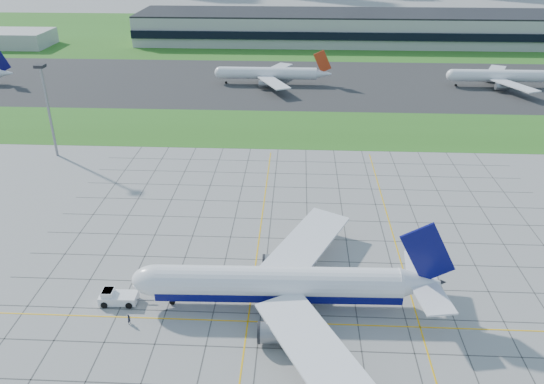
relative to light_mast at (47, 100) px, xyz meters
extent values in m
plane|color=#9B9B96|center=(70.00, -65.00, -16.18)|extent=(1400.00, 1400.00, 0.00)
cube|color=#30651C|center=(70.00, 25.00, -16.16)|extent=(700.00, 35.00, 0.04)
cube|color=#383838|center=(70.00, 80.00, -16.15)|extent=(700.00, 75.00, 0.04)
cube|color=#30651C|center=(70.00, 190.00, -16.16)|extent=(700.00, 145.00, 0.04)
cube|color=#474744|center=(22.00, -55.00, -16.17)|extent=(0.18, 130.00, 0.02)
cube|color=#474744|center=(30.00, -55.00, -16.17)|extent=(0.18, 130.00, 0.02)
cube|color=#474744|center=(38.00, -55.00, -16.17)|extent=(0.18, 130.00, 0.02)
cube|color=#474744|center=(46.00, -55.00, -16.17)|extent=(0.18, 130.00, 0.02)
cube|color=#474744|center=(54.00, -55.00, -16.17)|extent=(0.18, 130.00, 0.02)
cube|color=#474744|center=(62.00, -55.00, -16.17)|extent=(0.18, 130.00, 0.02)
cube|color=#474744|center=(70.00, -55.00, -16.17)|extent=(0.18, 130.00, 0.02)
cube|color=#474744|center=(78.00, -55.00, -16.17)|extent=(0.18, 130.00, 0.02)
cube|color=#474744|center=(86.00, -55.00, -16.17)|extent=(0.18, 130.00, 0.02)
cube|color=#474744|center=(94.00, -55.00, -16.17)|extent=(0.18, 130.00, 0.02)
cube|color=#474744|center=(102.00, -55.00, -16.17)|extent=(0.18, 130.00, 0.02)
cube|color=#474744|center=(110.00, -55.00, -16.17)|extent=(0.18, 130.00, 0.02)
cube|color=#474744|center=(70.00, -73.00, -16.17)|extent=(110.00, 0.18, 0.02)
cube|color=#474744|center=(70.00, -65.00, -16.17)|extent=(110.00, 0.18, 0.02)
cube|color=#474744|center=(70.00, -57.00, -16.17)|extent=(110.00, 0.18, 0.02)
cube|color=#474744|center=(70.00, -49.00, -16.17)|extent=(110.00, 0.18, 0.02)
cube|color=#474744|center=(70.00, -41.00, -16.17)|extent=(110.00, 0.18, 0.02)
cube|color=#474744|center=(70.00, -33.00, -16.17)|extent=(110.00, 0.18, 0.02)
cube|color=#474744|center=(70.00, -25.00, -16.17)|extent=(110.00, 0.18, 0.02)
cube|color=#474744|center=(70.00, -17.00, -16.17)|extent=(110.00, 0.18, 0.02)
cube|color=#474744|center=(70.00, -9.00, -16.17)|extent=(110.00, 0.18, 0.02)
cube|color=#474744|center=(70.00, -1.00, -16.17)|extent=(110.00, 0.18, 0.02)
cube|color=yellow|center=(70.00, -67.00, -16.16)|extent=(120.00, 0.25, 0.03)
cube|color=yellow|center=(60.00, -45.00, -16.16)|extent=(0.25, 100.00, 0.03)
cube|color=yellow|center=(88.00, -45.00, -16.16)|extent=(0.25, 100.00, 0.03)
cube|color=#B7B7B2|center=(110.00, 165.00, -8.68)|extent=(260.00, 42.00, 15.00)
cube|color=black|center=(110.00, 143.50, -9.18)|extent=(260.00, 1.00, 4.00)
cube|color=black|center=(110.00, 165.00, -0.78)|extent=(260.00, 42.00, 0.80)
cube|color=#B7B7B2|center=(-90.00, 145.00, -12.18)|extent=(50.00, 25.00, 8.00)
cylinder|color=gray|center=(0.00, 0.00, -3.68)|extent=(0.70, 0.70, 25.00)
cube|color=black|center=(0.00, 0.00, 9.02)|extent=(2.50, 2.50, 0.80)
cylinder|color=white|center=(64.84, -62.78, -11.22)|extent=(40.89, 6.31, 5.32)
cube|color=#080951|center=(64.84, -62.78, -12.90)|extent=(40.88, 5.95, 1.42)
ellipsoid|color=white|center=(44.46, -63.28, -11.22)|extent=(8.64, 5.52, 5.32)
cube|color=black|center=(42.51, -63.33, -10.77)|extent=(2.02, 2.88, 0.53)
cone|color=white|center=(88.32, -62.21, -10.95)|extent=(7.21, 5.22, 5.05)
cube|color=#080951|center=(88.76, -62.20, -5.01)|extent=(9.67, 0.68, 11.31)
cube|color=white|center=(69.81, -48.48, -12.10)|extent=(17.60, 25.89, 0.86)
cube|color=white|center=(70.50, -76.83, -12.10)|extent=(18.51, 25.71, 0.86)
cylinder|color=slate|center=(64.61, -53.48, -13.88)|extent=(5.84, 3.51, 3.37)
cylinder|color=slate|center=(65.06, -72.09, -13.88)|extent=(5.84, 3.51, 3.37)
cylinder|color=gray|center=(46.67, -63.23, -15.03)|extent=(0.33, 0.33, 2.30)
cylinder|color=black|center=(46.67, -63.23, -15.69)|extent=(0.99, 0.47, 0.98)
cylinder|color=black|center=(69.20, -59.84, -15.61)|extent=(1.18, 1.09, 1.15)
cylinder|color=black|center=(69.34, -65.51, -15.61)|extent=(1.18, 1.09, 1.15)
cube|color=white|center=(37.41, -63.26, -15.23)|extent=(6.41, 3.11, 1.48)
cube|color=white|center=(35.72, -63.30, -14.17)|extent=(1.96, 2.37, 1.16)
cube|color=black|center=(35.72, -63.30, -13.96)|extent=(1.74, 2.15, 0.74)
cube|color=gray|center=(41.95, -63.15, -15.55)|extent=(3.17, 0.27, 0.19)
cylinder|color=black|center=(35.26, -61.94, -15.60)|extent=(1.18, 0.56, 1.16)
cylinder|color=black|center=(35.33, -64.69, -15.60)|extent=(1.18, 0.56, 1.16)
cylinder|color=black|center=(39.49, -61.84, -15.60)|extent=(1.18, 0.56, 1.16)
cylinder|color=black|center=(39.56, -64.58, -15.60)|extent=(1.18, 0.56, 1.16)
imported|color=black|center=(40.75, -68.51, -15.25)|extent=(0.60, 0.77, 1.86)
cube|color=#0B0851|center=(-51.59, 71.86, -6.68)|extent=(7.46, 0.40, 9.15)
cylinder|color=white|center=(55.23, 77.08, -11.68)|extent=(38.85, 4.80, 4.80)
cube|color=#BB3315|center=(76.81, 77.08, -6.68)|extent=(7.46, 0.40, 9.15)
cube|color=white|center=(57.93, 88.08, -12.48)|extent=(13.89, 20.66, 0.40)
cube|color=white|center=(57.93, 66.08, -12.48)|extent=(13.89, 20.66, 0.40)
cylinder|color=black|center=(58.47, 79.28, -15.68)|extent=(1.00, 1.00, 1.00)
cylinder|color=black|center=(58.47, 74.88, -15.68)|extent=(1.00, 1.00, 1.00)
cylinder|color=white|center=(146.80, 77.66, -11.68)|extent=(36.35, 4.80, 4.80)
cube|color=white|center=(149.33, 88.66, -12.48)|extent=(13.89, 20.66, 0.40)
cube|color=white|center=(149.33, 66.66, -12.48)|extent=(13.89, 20.66, 0.40)
cylinder|color=black|center=(149.83, 79.86, -15.68)|extent=(1.00, 1.00, 1.00)
cylinder|color=black|center=(149.83, 75.46, -15.68)|extent=(1.00, 1.00, 1.00)
camera|label=1|loc=(67.37, -134.66, 42.16)|focal=35.00mm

